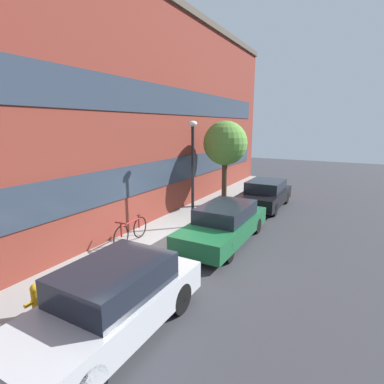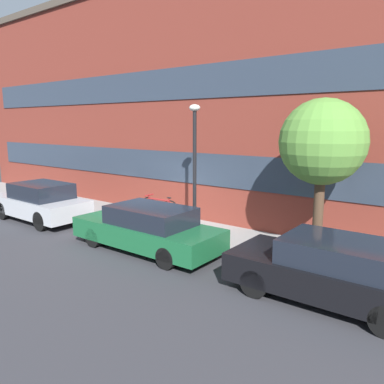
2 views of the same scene
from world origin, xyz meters
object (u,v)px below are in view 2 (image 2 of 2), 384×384
(parked_car_green, at_px, (148,228))
(lamp_post, at_px, (195,155))
(parked_car_silver, at_px, (40,202))
(street_tree, at_px, (322,143))
(bicycle, at_px, (159,207))
(fire_hydrant, at_px, (72,199))
(parked_car_black, at_px, (331,270))

(parked_car_green, bearing_deg, lamp_post, -108.70)
(parked_car_silver, distance_m, street_tree, 9.98)
(parked_car_silver, xyz_separation_m, lamp_post, (5.91, 1.51, 1.90))
(parked_car_silver, relative_size, parked_car_green, 0.91)
(parked_car_silver, distance_m, lamp_post, 6.39)
(parked_car_silver, bearing_deg, bicycle, -144.45)
(bicycle, bearing_deg, lamp_post, 153.61)
(parked_car_silver, bearing_deg, fire_hydrant, -75.05)
(parked_car_green, height_order, lamp_post, lamp_post)
(parked_car_silver, height_order, parked_car_black, parked_car_silver)
(fire_hydrant, bearing_deg, parked_car_silver, -75.05)
(fire_hydrant, height_order, lamp_post, lamp_post)
(parked_car_black, xyz_separation_m, fire_hydrant, (-10.86, 1.61, -0.17))
(parked_car_green, xyz_separation_m, street_tree, (4.14, 1.76, 2.43))
(fire_hydrant, bearing_deg, bicycle, 13.02)
(street_tree, relative_size, lamp_post, 1.02)
(bicycle, relative_size, street_tree, 0.43)
(parked_car_black, relative_size, street_tree, 0.99)
(parked_car_silver, bearing_deg, street_tree, -169.56)
(bicycle, height_order, street_tree, street_tree)
(parked_car_green, bearing_deg, street_tree, -157.01)
(parked_car_silver, relative_size, street_tree, 1.01)
(parked_car_silver, height_order, parked_car_green, parked_car_silver)
(parked_car_green, distance_m, bicycle, 3.14)
(parked_car_green, distance_m, parked_car_black, 5.04)
(street_tree, height_order, lamp_post, street_tree)
(fire_hydrant, distance_m, street_tree, 10.30)
(parked_car_black, bearing_deg, street_tree, -62.99)
(parked_car_green, relative_size, bicycle, 2.57)
(parked_car_silver, height_order, lamp_post, lamp_post)
(fire_hydrant, bearing_deg, parked_car_black, -8.45)
(parked_car_silver, distance_m, fire_hydrant, 1.69)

